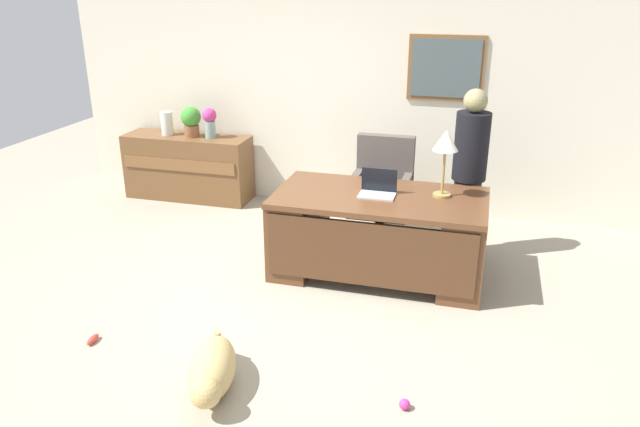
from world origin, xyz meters
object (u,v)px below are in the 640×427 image
(vase_with_flowers, at_px, (210,121))
(potted_plant, at_px, (191,120))
(armchair, at_px, (382,192))
(desk_lamp, at_px, (446,145))
(desk, at_px, (378,233))
(person_standing, at_px, (469,173))
(dog_toy_ball, at_px, (405,404))
(vase_empty, at_px, (167,123))
(credenza, at_px, (189,167))
(dog_toy_bone, at_px, (93,339))
(laptop, at_px, (378,189))
(dog_lying, at_px, (212,370))

(vase_with_flowers, bearing_deg, potted_plant, 180.00)
(armchair, bearing_deg, desk_lamp, -49.75)
(desk, bearing_deg, desk_lamp, 16.50)
(person_standing, bearing_deg, desk_lamp, -112.27)
(dog_toy_ball, bearing_deg, vase_with_flowers, 130.83)
(vase_with_flowers, height_order, vase_empty, vase_with_flowers)
(credenza, xyz_separation_m, vase_with_flowers, (0.33, 0.00, 0.60))
(desk, bearing_deg, dog_toy_bone, -137.86)
(person_standing, height_order, vase_empty, person_standing)
(vase_with_flowers, height_order, potted_plant, potted_plant)
(dog_toy_bone, bearing_deg, person_standing, 42.08)
(vase_empty, relative_size, dog_toy_ball, 3.95)
(vase_empty, relative_size, potted_plant, 0.78)
(desk, bearing_deg, credenza, 151.09)
(credenza, xyz_separation_m, potted_plant, (0.08, 0.00, 0.59))
(credenza, relative_size, potted_plant, 4.30)
(desk, distance_m, dog_toy_ball, 1.93)
(laptop, xyz_separation_m, dog_toy_ball, (0.54, -1.86, -0.79))
(person_standing, distance_m, desk_lamp, 0.67)
(desk, bearing_deg, vase_with_flowers, 147.75)
(potted_plant, bearing_deg, person_standing, -13.58)
(armchair, xyz_separation_m, potted_plant, (-2.42, 0.51, 0.51))
(laptop, distance_m, vase_with_flowers, 2.69)
(laptop, height_order, vase_empty, vase_empty)
(armchair, distance_m, dog_lying, 2.99)
(credenza, distance_m, dog_lying, 3.91)
(credenza, distance_m, armchair, 2.55)
(desk_lamp, xyz_separation_m, vase_with_flowers, (-2.84, 1.30, -0.25))
(armchair, bearing_deg, vase_with_flowers, 166.72)
(vase_empty, xyz_separation_m, dog_toy_ball, (3.40, -3.27, -0.89))
(laptop, height_order, desk_lamp, desk_lamp)
(vase_with_flowers, relative_size, dog_toy_bone, 2.52)
(person_standing, bearing_deg, credenza, 166.77)
(armchair, relative_size, laptop, 3.27)
(potted_plant, bearing_deg, dog_lying, -62.15)
(desk_lamp, bearing_deg, person_standing, 67.73)
(desk, distance_m, laptop, 0.41)
(armchair, xyz_separation_m, vase_with_flowers, (-2.17, 0.51, 0.52))
(desk, xyz_separation_m, person_standing, (0.74, 0.66, 0.43))
(person_standing, bearing_deg, armchair, 162.12)
(desk_lamp, bearing_deg, armchair, 130.25)
(credenza, height_order, laptop, laptop)
(armchair, bearing_deg, potted_plant, 168.02)
(armchair, xyz_separation_m, dog_lying, (-0.61, -2.91, -0.32))
(laptop, bearing_deg, dog_toy_ball, -73.73)
(dog_lying, bearing_deg, desk_lamp, 58.98)
(vase_with_flowers, bearing_deg, person_standing, -14.62)
(vase_with_flowers, relative_size, vase_empty, 1.28)
(desk_lamp, bearing_deg, dog_toy_bone, -142.40)
(person_standing, height_order, potted_plant, person_standing)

